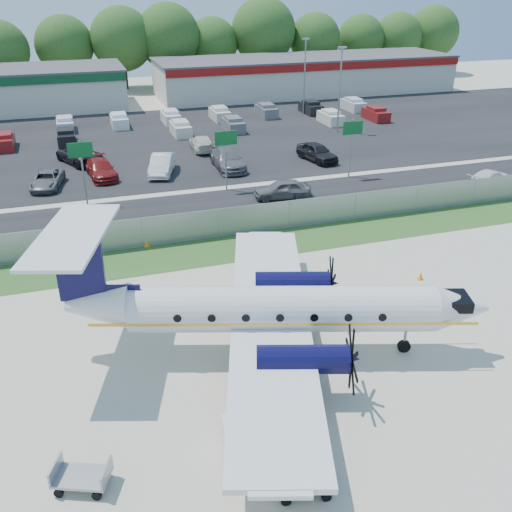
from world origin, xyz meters
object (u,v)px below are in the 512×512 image
object	(u,v)px
pushback_tug	(265,430)
baggage_cart_near	(82,476)
aircraft	(273,309)
baggage_cart_far	(303,480)

from	to	relation	value
pushback_tug	baggage_cart_near	bearing A→B (deg)	178.93
aircraft	baggage_cart_near	world-z (taller)	aircraft
baggage_cart_near	baggage_cart_far	size ratio (longest dim) A/B	1.01
pushback_tug	aircraft	bearing A→B (deg)	67.85
pushback_tug	baggage_cart_near	world-z (taller)	pushback_tug
baggage_cart_near	pushback_tug	bearing A→B (deg)	-1.07
pushback_tug	baggage_cart_far	xyz separation A→B (m)	(0.56, -2.34, -0.24)
baggage_cart_near	baggage_cart_far	bearing A→B (deg)	-19.29
aircraft	baggage_cart_far	bearing A→B (deg)	-101.96
aircraft	pushback_tug	xyz separation A→B (m)	(-2.20, -5.40, -1.62)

